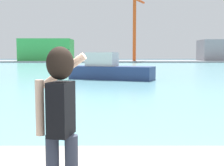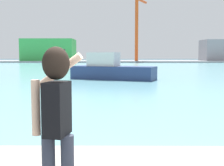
{
  "view_description": "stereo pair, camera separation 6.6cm",
  "coord_description": "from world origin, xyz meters",
  "px_view_note": "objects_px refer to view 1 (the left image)",
  "views": [
    {
      "loc": [
        -0.62,
        -3.34,
        2.35
      ],
      "look_at": [
        -0.61,
        3.28,
        1.72
      ],
      "focal_mm": 48.22,
      "sensor_mm": 36.0,
      "label": 1
    },
    {
      "loc": [
        -0.56,
        -3.34,
        2.35
      ],
      "look_at": [
        -0.61,
        3.28,
        1.72
      ],
      "focal_mm": 48.22,
      "sensor_mm": 36.0,
      "label": 2
    }
  ],
  "objects_px": {
    "port_crane": "(135,24)",
    "warehouse_left": "(46,50)",
    "person_photographer": "(60,112)",
    "boat_moored": "(109,70)",
    "warehouse_right": "(217,50)"
  },
  "relations": [
    {
      "from": "warehouse_left",
      "to": "boat_moored",
      "type": "bearing_deg",
      "value": -73.12
    },
    {
      "from": "boat_moored",
      "to": "port_crane",
      "type": "relative_size",
      "value": 0.42
    },
    {
      "from": "person_photographer",
      "to": "warehouse_left",
      "type": "distance_m",
      "value": 93.55
    },
    {
      "from": "warehouse_right",
      "to": "boat_moored",
      "type": "bearing_deg",
      "value": -116.57
    },
    {
      "from": "port_crane",
      "to": "warehouse_left",
      "type": "bearing_deg",
      "value": 174.89
    },
    {
      "from": "person_photographer",
      "to": "warehouse_left",
      "type": "bearing_deg",
      "value": 23.91
    },
    {
      "from": "person_photographer",
      "to": "boat_moored",
      "type": "xyz_separation_m",
      "value": [
        0.3,
        25.16,
        -0.84
      ]
    },
    {
      "from": "warehouse_left",
      "to": "person_photographer",
      "type": "bearing_deg",
      "value": -77.77
    },
    {
      "from": "boat_moored",
      "to": "warehouse_right",
      "type": "height_order",
      "value": "warehouse_right"
    },
    {
      "from": "person_photographer",
      "to": "boat_moored",
      "type": "bearing_deg",
      "value": 11.0
    },
    {
      "from": "warehouse_left",
      "to": "port_crane",
      "type": "height_order",
      "value": "port_crane"
    },
    {
      "from": "person_photographer",
      "to": "port_crane",
      "type": "relative_size",
      "value": 0.09
    },
    {
      "from": "warehouse_right",
      "to": "port_crane",
      "type": "bearing_deg",
      "value": -172.99
    },
    {
      "from": "person_photographer",
      "to": "warehouse_left",
      "type": "height_order",
      "value": "warehouse_left"
    },
    {
      "from": "warehouse_left",
      "to": "warehouse_right",
      "type": "distance_m",
      "value": 53.63
    }
  ]
}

